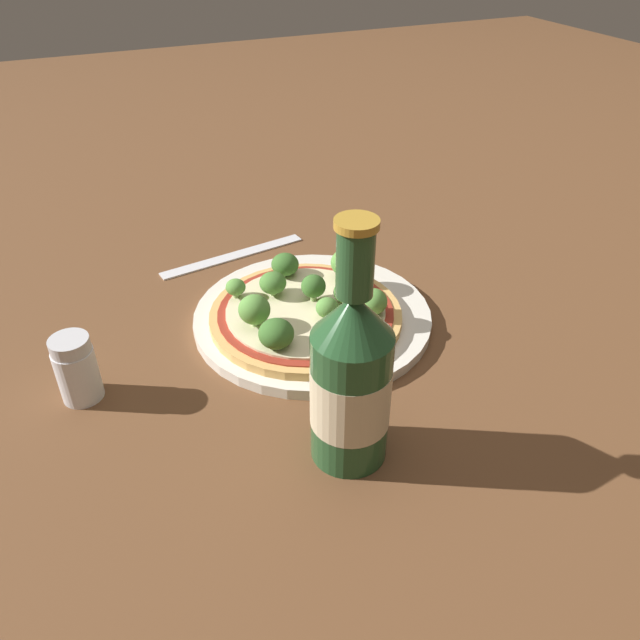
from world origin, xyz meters
name	(u,v)px	position (x,y,z in m)	size (l,w,h in m)	color
ground_plane	(323,324)	(0.00, 0.00, 0.00)	(3.00, 3.00, 0.00)	brown
plate	(313,317)	(-0.01, -0.01, 0.01)	(0.26, 0.26, 0.01)	silver
pizza	(305,313)	(0.00, -0.02, 0.02)	(0.21, 0.21, 0.01)	tan
broccoli_floret_0	(313,286)	(-0.01, -0.01, 0.04)	(0.03, 0.03, 0.03)	#89A866
broccoli_floret_1	(327,308)	(0.03, -0.01, 0.04)	(0.02, 0.02, 0.02)	#89A866
broccoli_floret_2	(373,302)	(0.04, 0.04, 0.04)	(0.03, 0.03, 0.03)	#89A866
broccoli_floret_3	(346,263)	(-0.04, 0.05, 0.05)	(0.04, 0.04, 0.04)	#89A866
broccoli_floret_4	(276,334)	(0.05, -0.07, 0.04)	(0.04, 0.04, 0.03)	#89A866
broccoli_floret_5	(346,292)	(0.01, 0.02, 0.04)	(0.03, 0.03, 0.03)	#89A866
broccoli_floret_6	(273,283)	(-0.04, -0.04, 0.04)	(0.03, 0.03, 0.03)	#89A866
broccoli_floret_7	(254,310)	(0.01, -0.08, 0.05)	(0.03, 0.03, 0.04)	#89A866
broccoli_floret_8	(285,265)	(-0.08, -0.01, 0.04)	(0.03, 0.03, 0.03)	#89A866
broccoli_floret_9	(236,287)	(-0.05, -0.08, 0.04)	(0.02, 0.02, 0.02)	#89A866
beer_bottle	(351,378)	(0.18, -0.06, 0.08)	(0.07, 0.07, 0.22)	#234C28
pepper_shaker	(76,369)	(0.02, -0.26, 0.03)	(0.04, 0.04, 0.07)	silver
fork	(233,255)	(-0.19, -0.05, 0.00)	(0.05, 0.20, 0.00)	silver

